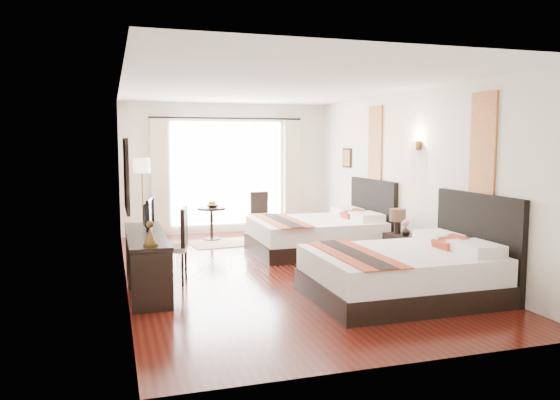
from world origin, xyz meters
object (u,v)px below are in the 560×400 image
object	(u,v)px
nightstand	(402,250)
floor_lamp	(142,171)
bed_far	(320,234)
table_lamp	(398,217)
television	(145,213)
desk_chair	(171,260)
vase	(406,232)
console_desk	(146,261)
side_table	(212,224)
fruit_bowl	(213,206)
bed_near	(407,271)
window_chair	(262,222)

from	to	relation	value
nightstand	floor_lamp	world-z (taller)	floor_lamp
bed_far	table_lamp	size ratio (longest dim) A/B	5.54
floor_lamp	nightstand	bearing A→B (deg)	-43.15
television	desk_chair	bearing A→B (deg)	-116.58
vase	console_desk	world-z (taller)	console_desk
desk_chair	side_table	world-z (taller)	desk_chair
television	fruit_bowl	xyz separation A→B (m)	(1.50, 2.92, -0.28)
vase	fruit_bowl	world-z (taller)	fruit_bowl
floor_lamp	table_lamp	bearing A→B (deg)	-42.54
vase	floor_lamp	distance (m)	5.36
bed_near	window_chair	bearing A→B (deg)	95.93
desk_chair	floor_lamp	bearing A→B (deg)	-73.56
bed_far	console_desk	size ratio (longest dim) A/B	1.04
bed_near	table_lamp	world-z (taller)	bed_near
bed_far	vase	xyz separation A→B (m)	(0.80, -1.60, 0.24)
console_desk	desk_chair	size ratio (longest dim) A/B	2.06
console_desk	desk_chair	bearing A→B (deg)	33.09
fruit_bowl	table_lamp	bearing A→B (deg)	-52.14
bed_far	desk_chair	bearing A→B (deg)	-153.40
vase	fruit_bowl	xyz separation A→B (m)	(-2.44, 3.36, 0.12)
fruit_bowl	vase	bearing A→B (deg)	-54.02
television	floor_lamp	world-z (taller)	floor_lamp
vase	nightstand	bearing A→B (deg)	79.75
vase	floor_lamp	bearing A→B (deg)	135.65
console_desk	bed_far	bearing A→B (deg)	27.36
bed_near	nightstand	distance (m)	1.77
bed_far	side_table	world-z (taller)	bed_far
television	window_chair	size ratio (longest dim) A/B	0.82
desk_chair	window_chair	world-z (taller)	desk_chair
nightstand	fruit_bowl	xyz separation A→B (m)	(-2.46, 3.23, 0.43)
bed_far	fruit_bowl	bearing A→B (deg)	133.05
table_lamp	side_table	distance (m)	4.00
vase	desk_chair	bearing A→B (deg)	176.91
table_lamp	bed_near	bearing A→B (deg)	-115.54
bed_far	window_chair	bearing A→B (deg)	104.87
television	side_table	world-z (taller)	television
console_desk	fruit_bowl	world-z (taller)	console_desk
vase	bed_near	bearing A→B (deg)	-119.44
console_desk	desk_chair	distance (m)	0.42
table_lamp	side_table	size ratio (longest dim) A/B	0.62
fruit_bowl	nightstand	bearing A→B (deg)	-52.68
bed_far	table_lamp	xyz separation A→B (m)	(0.79, -1.37, 0.45)
window_chair	side_table	bearing A→B (deg)	-81.42
fruit_bowl	side_table	bearing A→B (deg)	165.56
console_desk	side_table	size ratio (longest dim) A/B	3.32
table_lamp	desk_chair	distance (m)	3.62
television	console_desk	bearing A→B (deg)	-172.66
nightstand	floor_lamp	size ratio (longest dim) A/B	0.32
floor_lamp	bed_far	bearing A→B (deg)	-35.07
vase	side_table	distance (m)	4.17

